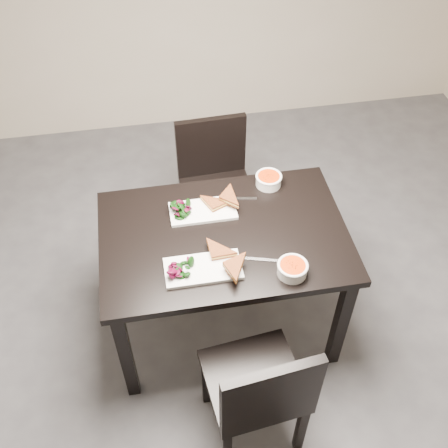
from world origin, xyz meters
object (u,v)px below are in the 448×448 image
object	(u,v)px
chair_near	(260,390)
soup_bowl_far	(269,179)
plate_near	(203,269)
soup_bowl_near	(292,268)
plate_far	(203,211)
chair_far	(215,179)
table	(224,247)

from	to	relation	value
chair_near	soup_bowl_far	world-z (taller)	chair_near
plate_near	soup_bowl_near	world-z (taller)	soup_bowl_near
soup_bowl_near	plate_far	world-z (taller)	soup_bowl_near
soup_bowl_far	soup_bowl_near	bearing A→B (deg)	-92.96
chair_far	plate_near	distance (m)	0.96
chair_near	plate_near	bearing A→B (deg)	102.51
chair_near	chair_far	size ratio (longest dim) A/B	1.00
table	chair_near	distance (m)	0.71
soup_bowl_far	plate_far	bearing A→B (deg)	-158.72
chair_far	plate_far	size ratio (longest dim) A/B	2.57
chair_near	table	bearing A→B (deg)	86.57
chair_near	chair_far	distance (m)	1.38
chair_far	plate_near	bearing A→B (deg)	-105.17
table	plate_near	xyz separation A→B (m)	(-0.13, -0.20, 0.11)
table	chair_near	size ratio (longest dim) A/B	1.41
chair_far	table	bearing A→B (deg)	-98.16
table	soup_bowl_far	xyz separation A→B (m)	(0.29, 0.31, 0.13)
chair_near	chair_far	xyz separation A→B (m)	(0.03, 1.38, 0.00)
plate_near	plate_far	size ratio (longest dim) A/B	1.05
soup_bowl_near	soup_bowl_far	world-z (taller)	same
chair_far	soup_bowl_near	bearing A→B (deg)	-81.47
soup_bowl_near	plate_far	distance (m)	0.57
table	plate_near	distance (m)	0.26
plate_far	soup_bowl_far	size ratio (longest dim) A/B	2.37
table	soup_bowl_near	xyz separation A→B (m)	(0.26, -0.29, 0.13)
chair_far	soup_bowl_near	world-z (taller)	chair_far
plate_near	chair_near	bearing A→B (deg)	-71.01
plate_near	plate_far	distance (m)	0.37
chair_near	plate_near	distance (m)	0.59
table	soup_bowl_far	bearing A→B (deg)	46.74
chair_far	plate_near	size ratio (longest dim) A/B	2.44
plate_far	soup_bowl_near	bearing A→B (deg)	-53.38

